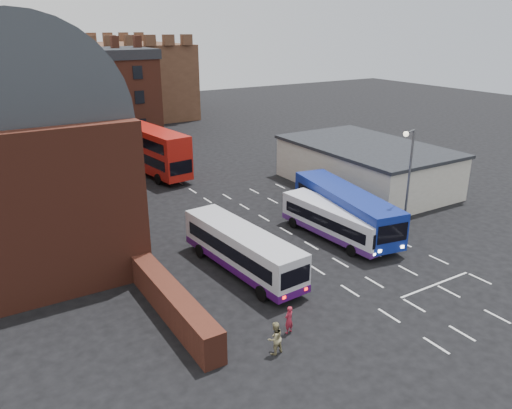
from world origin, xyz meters
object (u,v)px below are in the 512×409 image
bus_blue (345,207)px  pedestrian_beige (275,338)px  bus_red_double (151,150)px  pedestrian_red (289,320)px  bus_white_outbound (242,247)px  bus_white_inbound (333,220)px  street_lamp (408,175)px

bus_blue → pedestrian_beige: bearing=46.9°
bus_red_double → pedestrian_red: bearing=75.1°
bus_red_double → pedestrian_beige: bearing=72.7°
bus_white_outbound → pedestrian_red: size_ratio=6.85×
pedestrian_beige → bus_blue: bearing=-149.0°
bus_white_inbound → pedestrian_red: 12.80m
bus_white_outbound → street_lamp: bearing=-13.2°
bus_white_outbound → bus_white_inbound: (8.38, 0.97, -0.18)m
street_lamp → bus_blue: bearing=121.9°
street_lamp → pedestrian_beige: (-15.54, -6.35, -4.19)m
bus_blue → pedestrian_red: bearing=47.4°
pedestrian_red → bus_white_inbound: bearing=-153.8°
bus_red_double → pedestrian_beige: 33.30m
bus_white_outbound → street_lamp: (12.56, -1.92, 3.36)m
street_lamp → pedestrian_beige: street_lamp is taller
bus_white_outbound → bus_red_double: bus_red_double is taller
bus_red_double → street_lamp: (9.46, -26.35, 2.45)m
pedestrian_beige → bus_white_inbound: bearing=-147.2°
bus_blue → street_lamp: bearing=131.4°
bus_red_double → street_lamp: bearing=103.0°
bus_white_outbound → bus_blue: bearing=5.6°
bus_white_outbound → bus_red_double: (3.10, 24.42, 0.91)m
bus_white_outbound → pedestrian_beige: (-2.98, -8.28, -0.83)m
pedestrian_beige → bus_red_double: bearing=-106.9°
bus_white_outbound → pedestrian_red: bearing=-105.6°
bus_red_double → pedestrian_beige: bus_red_double is taller
bus_white_outbound → bus_red_double: bearing=78.3°
bus_red_double → street_lamp: street_lamp is taller
bus_white_inbound → pedestrian_beige: size_ratio=5.55×
bus_red_double → street_lamp: size_ratio=1.49×
bus_white_inbound → bus_blue: bearing=-159.1°
bus_white_inbound → bus_blue: bus_blue is taller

